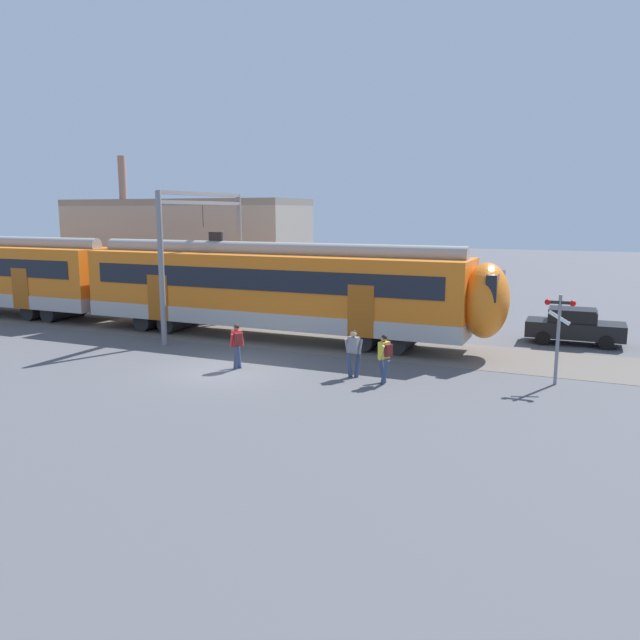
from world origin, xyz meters
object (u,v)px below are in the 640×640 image
object	(u,v)px
pedestrian_yellow	(384,355)
parked_car_black	(574,326)
pedestrian_grey	(354,349)
crossing_signal	(559,325)
pedestrian_red	(237,342)

from	to	relation	value
pedestrian_yellow	parked_car_black	distance (m)	10.88
pedestrian_grey	crossing_signal	bearing A→B (deg)	15.27
pedestrian_red	pedestrian_grey	xyz separation A→B (m)	(4.28, 0.62, 0.00)
parked_car_black	crossing_signal	world-z (taller)	crossing_signal
pedestrian_grey	parked_car_black	distance (m)	11.25
pedestrian_yellow	parked_car_black	size ratio (longest dim) A/B	0.42
pedestrian_red	pedestrian_grey	size ratio (longest dim) A/B	1.00
pedestrian_yellow	pedestrian_grey	bearing A→B (deg)	163.02
pedestrian_red	crossing_signal	distance (m)	11.04
parked_car_black	crossing_signal	xyz separation A→B (m)	(-0.35, -7.20, 1.23)
pedestrian_red	crossing_signal	xyz separation A→B (m)	(10.73, 2.38, 1.02)
pedestrian_red	pedestrian_yellow	world-z (taller)	same
crossing_signal	pedestrian_yellow	bearing A→B (deg)	-157.83
parked_car_black	pedestrian_grey	bearing A→B (deg)	-127.22
pedestrian_grey	pedestrian_yellow	world-z (taller)	same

